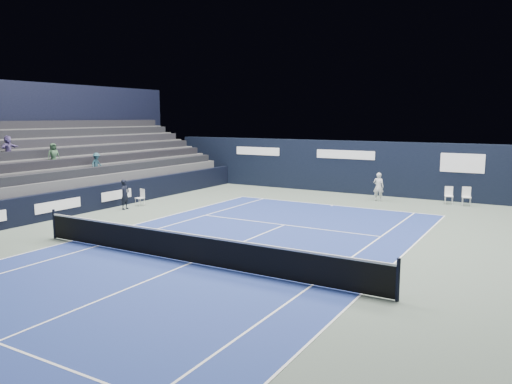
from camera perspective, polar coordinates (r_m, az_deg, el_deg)
ground at (r=17.37m, az=-3.39°, el=-6.48°), size 48.00×48.00×0.00m
court_surface at (r=15.81m, az=-7.45°, el=-8.06°), size 10.97×23.77×0.01m
folding_chair_back_a at (r=27.69m, az=22.92°, el=-0.32°), size 0.51×0.50×0.97m
folding_chair_back_b at (r=27.90m, az=21.18°, el=-0.22°), size 0.49×0.48×0.91m
line_judge_chair at (r=26.20m, az=-13.01°, el=-0.47°), size 0.45×0.44×0.86m
line_judge at (r=25.30m, az=-14.75°, el=-0.28°), size 0.42×0.58×1.48m
court_markings at (r=15.81m, az=-7.45°, el=-8.04°), size 11.03×23.83×0.00m
tennis_net at (r=15.68m, az=-7.49°, el=-6.29°), size 12.90×0.10×1.10m
back_sponsor_wall at (r=30.08m, az=12.12°, el=2.75°), size 26.00×0.63×3.10m
side_barrier_left at (r=26.29m, az=-15.92°, el=-0.30°), size 0.33×22.00×1.20m
spectator_stand at (r=29.60m, az=-19.69°, el=3.13°), size 6.00×18.00×6.40m
tennis_player at (r=27.77m, az=13.81°, el=0.60°), size 0.60×0.82×1.54m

